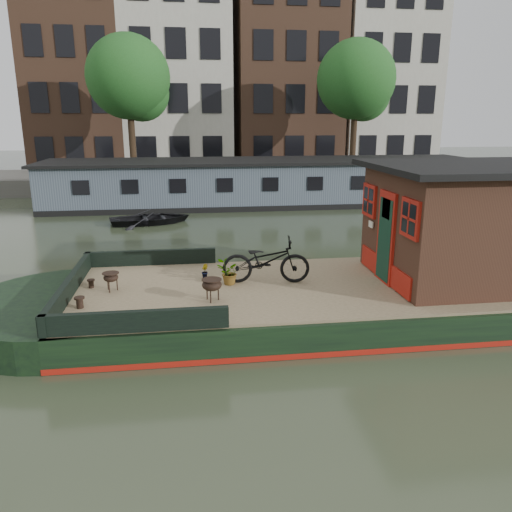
{
  "coord_description": "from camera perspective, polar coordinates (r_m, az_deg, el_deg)",
  "views": [
    {
      "loc": [
        -3.59,
        -9.54,
        3.96
      ],
      "look_at": [
        -2.21,
        0.5,
        1.16
      ],
      "focal_mm": 35.0,
      "sensor_mm": 36.0,
      "label": 1
    }
  ],
  "objects": [
    {
      "name": "ground",
      "position": [
        10.94,
        12.0,
        -6.16
      ],
      "size": [
        120.0,
        120.0,
        0.0
      ],
      "primitive_type": "plane",
      "color": "#24301F",
      "rests_on": "ground"
    },
    {
      "name": "tree_right",
      "position": [
        30.29,
        11.59,
        18.78
      ],
      "size": [
        4.4,
        4.4,
        7.4
      ],
      "color": "#332316",
      "rests_on": "quay"
    },
    {
      "name": "quay",
      "position": [
        30.46,
        -0.99,
        8.79
      ],
      "size": [
        60.0,
        6.0,
        0.9
      ],
      "primitive_type": "cube",
      "color": "#47443F",
      "rests_on": "ground"
    },
    {
      "name": "dinghy",
      "position": [
        19.99,
        -11.96,
        4.59
      ],
      "size": [
        3.5,
        2.81,
        0.64
      ],
      "primitive_type": "imported",
      "rotation": [
        0.0,
        0.0,
        1.78
      ],
      "color": "black",
      "rests_on": "ground"
    },
    {
      "name": "tree_left",
      "position": [
        28.81,
        -14.06,
        18.83
      ],
      "size": [
        4.4,
        4.4,
        7.4
      ],
      "color": "#332316",
      "rests_on": "quay"
    },
    {
      "name": "potted_plant_c",
      "position": [
        10.27,
        -3.17,
        -1.9
      ],
      "size": [
        0.5,
        0.45,
        0.52
      ],
      "primitive_type": "imported",
      "rotation": [
        0.0,
        0.0,
        3.24
      ],
      "color": "#9B4E2D",
      "rests_on": "houseboat_deck"
    },
    {
      "name": "brazier_front",
      "position": [
        9.39,
        -5.06,
        -3.88
      ],
      "size": [
        0.52,
        0.52,
        0.43
      ],
      "primitive_type": null,
      "rotation": [
        0.0,
        0.0,
        -0.4
      ],
      "color": "black",
      "rests_on": "houseboat_deck"
    },
    {
      "name": "potted_plant_e",
      "position": [
        8.69,
        -20.74,
        -7.04
      ],
      "size": [
        0.12,
        0.16,
        0.27
      ],
      "primitive_type": "imported",
      "rotation": [
        0.0,
        0.0,
        1.43
      ],
      "color": "brown",
      "rests_on": "houseboat_deck"
    },
    {
      "name": "bollard_stbd",
      "position": [
        9.59,
        -19.5,
        -5.04
      ],
      "size": [
        0.18,
        0.18,
        0.21
      ],
      "primitive_type": "cylinder",
      "color": "black",
      "rests_on": "houseboat_deck"
    },
    {
      "name": "cabin",
      "position": [
        11.35,
        23.02,
        3.61
      ],
      "size": [
        4.0,
        3.5,
        2.42
      ],
      "color": "#321B13",
      "rests_on": "houseboat_deck"
    },
    {
      "name": "bollard_port",
      "position": [
        10.64,
        -18.32,
        -3.01
      ],
      "size": [
        0.15,
        0.15,
        0.18
      ],
      "primitive_type": "cylinder",
      "color": "black",
      "rests_on": "houseboat_deck"
    },
    {
      "name": "houseboat_hull",
      "position": [
        10.47,
        5.18,
        -5.25
      ],
      "size": [
        14.01,
        4.02,
        0.6
      ],
      "color": "black",
      "rests_on": "ground"
    },
    {
      "name": "far_houseboat",
      "position": [
        24.0,
        0.87,
        8.25
      ],
      "size": [
        20.4,
        4.4,
        2.11
      ],
      "color": "#4D5967",
      "rests_on": "ground"
    },
    {
      "name": "bicycle",
      "position": [
        10.33,
        1.16,
        -0.52
      ],
      "size": [
        1.87,
        0.84,
        0.95
      ],
      "primitive_type": "imported",
      "rotation": [
        0.0,
        0.0,
        1.45
      ],
      "color": "black",
      "rests_on": "houseboat_deck"
    },
    {
      "name": "potted_plant_b",
      "position": [
        10.76,
        -5.91,
        -1.74
      ],
      "size": [
        0.16,
        0.19,
        0.3
      ],
      "primitive_type": "imported",
      "rotation": [
        0.0,
        0.0,
        1.74
      ],
      "color": "maroon",
      "rests_on": "houseboat_deck"
    },
    {
      "name": "houseboat_deck",
      "position": [
        10.73,
        12.19,
        -3.06
      ],
      "size": [
        11.8,
        3.8,
        0.05
      ],
      "primitive_type": "cube",
      "color": "#9A845F",
      "rests_on": "houseboat_hull"
    },
    {
      "name": "bow_bulwark",
      "position": [
        10.15,
        -15.8,
        -3.17
      ],
      "size": [
        3.0,
        4.0,
        0.35
      ],
      "color": "black",
      "rests_on": "houseboat_deck"
    },
    {
      "name": "townhouse_row",
      "position": [
        37.44,
        -2.17,
        21.44
      ],
      "size": [
        27.25,
        8.0,
        16.5
      ],
      "color": "brown",
      "rests_on": "ground"
    },
    {
      "name": "brazier_rear",
      "position": [
        10.31,
        -16.22,
        -2.84
      ],
      "size": [
        0.46,
        0.46,
        0.38
      ],
      "primitive_type": null,
      "rotation": [
        0.0,
        0.0,
        0.39
      ],
      "color": "black",
      "rests_on": "houseboat_deck"
    }
  ]
}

